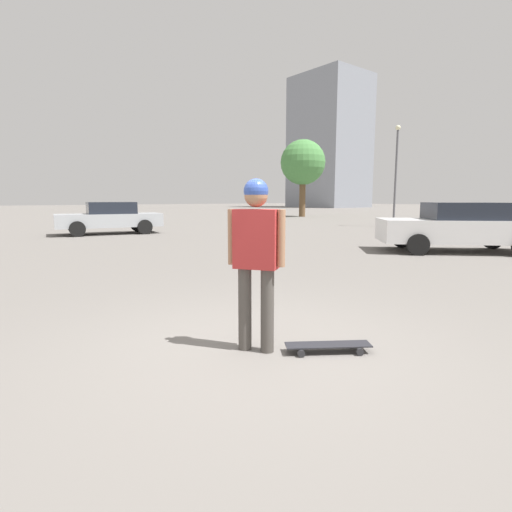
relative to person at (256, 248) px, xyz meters
The scene contains 8 objects.
ground_plane 1.09m from the person, ahead, with size 220.00×220.00×0.00m, color slate.
person is the anchor object (origin of this frame).
skateboard 1.27m from the person, 136.58° to the left, with size 0.85×0.67×0.09m.
car_parked_near 10.07m from the person, 166.39° to the right, with size 4.55×4.57×1.49m.
car_parked_far 15.74m from the person, 103.57° to the right, with size 4.80×2.63×1.45m.
building_block_distant 76.34m from the person, 139.42° to the right, with size 10.99×12.52×24.36m.
tree_distant 32.69m from the person, 136.12° to the right, with size 3.97×3.97×6.81m.
lamp_post 20.79m from the person, 151.42° to the right, with size 0.28×0.28×5.69m.
Camera 1 is at (2.54, 3.17, 1.60)m, focal length 28.00 mm.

